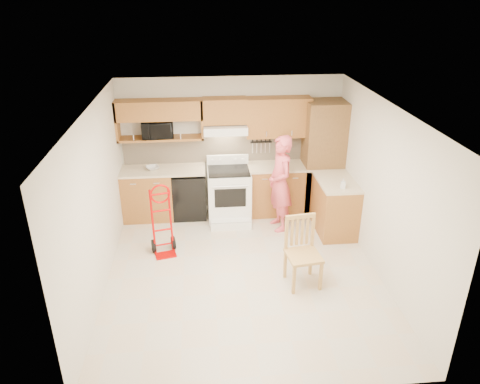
{
  "coord_description": "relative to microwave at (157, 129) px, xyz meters",
  "views": [
    {
      "loc": [
        -0.57,
        -5.66,
        3.96
      ],
      "look_at": [
        0.0,
        0.5,
        1.1
      ],
      "focal_mm": 33.95,
      "sensor_mm": 36.0,
      "label": 1
    }
  ],
  "objects": [
    {
      "name": "hand_truck",
      "position": [
        0.11,
        -1.43,
        -1.1
      ],
      "size": [
        0.5,
        0.48,
        1.08
      ],
      "primitive_type": null,
      "rotation": [
        0.0,
        0.0,
        0.22
      ],
      "color": "#C50502",
      "rests_on": "ground"
    },
    {
      "name": "bowl",
      "position": [
        -0.12,
        -0.14,
        -0.67
      ],
      "size": [
        0.3,
        0.3,
        0.06
      ],
      "primitive_type": "imported",
      "rotation": [
        0.0,
        0.0,
        0.4
      ],
      "color": "white",
      "rests_on": "countertop_left"
    },
    {
      "name": "wall_back",
      "position": [
        1.31,
        0.17,
        -0.39
      ],
      "size": [
        4.0,
        0.02,
        2.5
      ],
      "primitive_type": "cube",
      "color": "beige",
      "rests_on": "ground"
    },
    {
      "name": "countertop_left",
      "position": [
        0.06,
        -0.13,
        -0.72
      ],
      "size": [
        1.5,
        0.63,
        0.04
      ],
      "primitive_type": "cube",
      "color": "beige",
      "rests_on": "lower_cab_left"
    },
    {
      "name": "lower_cab_left",
      "position": [
        -0.24,
        -0.14,
        -1.19
      ],
      "size": [
        0.9,
        0.6,
        0.9
      ],
      "primitive_type": "cube",
      "color": "#A35F28",
      "rests_on": "ground"
    },
    {
      "name": "upper_cab_left",
      "position": [
        0.06,
        0.0,
        0.34
      ],
      "size": [
        1.5,
        0.33,
        0.34
      ],
      "primitive_type": "cube",
      "color": "#A35F28",
      "rests_on": "wall_back"
    },
    {
      "name": "upper_cab_center",
      "position": [
        1.19,
        0.0,
        0.3
      ],
      "size": [
        0.76,
        0.33,
        0.44
      ],
      "primitive_type": "cube",
      "color": "#A35F28",
      "rests_on": "wall_back"
    },
    {
      "name": "wall_left",
      "position": [
        -0.7,
        -2.08,
        -0.39
      ],
      "size": [
        0.02,
        4.5,
        2.5
      ],
      "primitive_type": "cube",
      "color": "beige",
      "rests_on": "ground"
    },
    {
      "name": "countertop_right",
      "position": [
        2.14,
        -0.13,
        -0.72
      ],
      "size": [
        1.14,
        0.63,
        0.04
      ],
      "primitive_type": "cube",
      "color": "beige",
      "rests_on": "lower_cab_right"
    },
    {
      "name": "wall_right",
      "position": [
        3.32,
        -2.08,
        -0.39
      ],
      "size": [
        0.02,
        4.5,
        2.5
      ],
      "primitive_type": "cube",
      "color": "beige",
      "rests_on": "ground"
    },
    {
      "name": "knife_strip",
      "position": [
        1.86,
        0.12,
        -0.4
      ],
      "size": [
        0.4,
        0.05,
        0.29
      ],
      "primitive_type": null,
      "color": "black",
      "rests_on": "backsplash"
    },
    {
      "name": "upper_shelf_mw",
      "position": [
        0.06,
        0.0,
        -0.17
      ],
      "size": [
        1.5,
        0.33,
        0.04
      ],
      "primitive_type": "cube",
      "color": "#A35F28",
      "rests_on": "wall_back"
    },
    {
      "name": "person",
      "position": [
        2.07,
        -0.76,
        -0.79
      ],
      "size": [
        0.51,
        0.68,
        1.7
      ],
      "primitive_type": "imported",
      "rotation": [
        0.0,
        0.0,
        -1.39
      ],
      "color": "#DA4E5A",
      "rests_on": "ground"
    },
    {
      "name": "range_hood",
      "position": [
        1.19,
        -0.06,
        -0.01
      ],
      "size": [
        0.76,
        0.46,
        0.14
      ],
      "primitive_type": "cube",
      "color": "white",
      "rests_on": "wall_back"
    },
    {
      "name": "dining_chair",
      "position": [
        2.13,
        -2.44,
        -1.13
      ],
      "size": [
        0.52,
        0.55,
        1.02
      ],
      "primitive_type": null,
      "rotation": [
        0.0,
        0.0,
        0.13
      ],
      "color": "tan",
      "rests_on": "ground"
    },
    {
      "name": "lower_cab_right",
      "position": [
        2.14,
        -0.14,
        -1.19
      ],
      "size": [
        1.14,
        0.6,
        0.9
      ],
      "primitive_type": "cube",
      "color": "#A35F28",
      "rests_on": "ground"
    },
    {
      "name": "cab_return_right",
      "position": [
        3.01,
        -0.94,
        -1.19
      ],
      "size": [
        0.6,
        1.0,
        0.9
      ],
      "primitive_type": "cube",
      "color": "#A35F28",
      "rests_on": "ground"
    },
    {
      "name": "floor",
      "position": [
        1.31,
        -2.08,
        -1.65
      ],
      "size": [
        4.0,
        4.5,
        0.02
      ],
      "primitive_type": "cube",
      "color": "beige",
      "rests_on": "ground"
    },
    {
      "name": "upper_cab_right",
      "position": [
        2.14,
        0.0,
        0.16
      ],
      "size": [
        1.14,
        0.33,
        0.7
      ],
      "primitive_type": "cube",
      "color": "#A35F28",
      "rests_on": "wall_back"
    },
    {
      "name": "soap_bottle",
      "position": [
        3.01,
        -1.25,
        -0.62
      ],
      "size": [
        0.1,
        0.1,
        0.17
      ],
      "primitive_type": "imported",
      "rotation": [
        0.0,
        0.0,
        -0.27
      ],
      "color": "white",
      "rests_on": "countertop_return"
    },
    {
      "name": "microwave",
      "position": [
        0.0,
        0.0,
        0.0
      ],
      "size": [
        0.59,
        0.43,
        0.3
      ],
      "primitive_type": "imported",
      "rotation": [
        0.0,
        0.0,
        0.13
      ],
      "color": "black",
      "rests_on": "upper_shelf_mw"
    },
    {
      "name": "dishwasher",
      "position": [
        0.51,
        -0.14,
        -1.22
      ],
      "size": [
        0.6,
        0.6,
        0.85
      ],
      "primitive_type": "cube",
      "color": "black",
      "rests_on": "ground"
    },
    {
      "name": "pantry_tall",
      "position": [
        2.96,
        -0.14,
        -0.59
      ],
      "size": [
        0.7,
        0.6,
        2.1
      ],
      "primitive_type": "cube",
      "color": "brown",
      "rests_on": "ground"
    },
    {
      "name": "countertop_return",
      "position": [
        3.01,
        -0.94,
        -0.72
      ],
      "size": [
        0.63,
        1.0,
        0.04
      ],
      "primitive_type": "cube",
      "color": "beige",
      "rests_on": "cab_return_right"
    },
    {
      "name": "range",
      "position": [
        1.23,
        -0.37,
        -1.08
      ],
      "size": [
        0.76,
        1.0,
        1.12
      ],
      "primitive_type": null,
      "color": "white",
      "rests_on": "ground"
    },
    {
      "name": "ceiling",
      "position": [
        1.31,
        -2.08,
        0.87
      ],
      "size": [
        4.0,
        4.5,
        0.02
      ],
      "primitive_type": "cube",
      "color": "white",
      "rests_on": "ground"
    },
    {
      "name": "wall_front",
      "position": [
        1.31,
        -4.34,
        -0.39
      ],
      "size": [
        4.0,
        0.02,
        2.5
      ],
      "primitive_type": "cube",
      "color": "beige",
      "rests_on": "ground"
    },
    {
      "name": "backsplash",
      "position": [
        1.31,
        0.15,
        -0.44
      ],
      "size": [
        3.92,
        0.03,
        0.55
      ],
      "primitive_type": "cube",
      "color": "#C7B193",
      "rests_on": "wall_back"
    }
  ]
}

